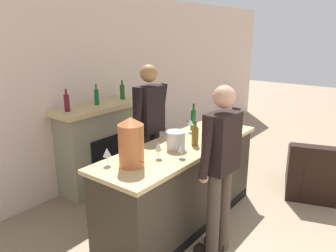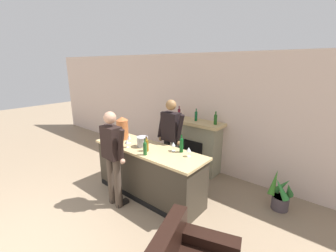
{
  "view_description": "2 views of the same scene",
  "coord_description": "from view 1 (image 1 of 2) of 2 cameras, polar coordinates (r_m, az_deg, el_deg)",
  "views": [
    {
      "loc": [
        -2.68,
        0.54,
        2.21
      ],
      "look_at": [
        0.42,
        2.9,
        1.08
      ],
      "focal_mm": 35.0,
      "sensor_mm": 36.0,
      "label": 1
    },
    {
      "loc": [
        2.99,
        -0.28,
        2.51
      ],
      "look_at": [
        0.24,
        3.04,
        1.31
      ],
      "focal_mm": 24.0,
      "sensor_mm": 36.0,
      "label": 2
    }
  ],
  "objects": [
    {
      "name": "wall_back_panel",
      "position": [
        4.69,
        -17.06,
        5.16
      ],
      "size": [
        12.0,
        0.07,
        2.75
      ],
      "color": "beige",
      "rests_on": "ground_plane"
    },
    {
      "name": "bar_counter",
      "position": [
        3.88,
        2.39,
        -10.13
      ],
      "size": [
        2.31,
        0.74,
        0.98
      ],
      "color": "#383025",
      "rests_on": "ground_plane"
    },
    {
      "name": "fireplace_stone",
      "position": [
        4.84,
        -11.93,
        -3.35
      ],
      "size": [
        1.33,
        0.52,
        1.52
      ],
      "color": "gray",
      "rests_on": "ground_plane"
    },
    {
      "name": "armchair_black",
      "position": [
        5.07,
        24.93,
        -8.02
      ],
      "size": [
        1.08,
        1.09,
        0.79
      ],
      "color": "black",
      "rests_on": "ground_plane"
    },
    {
      "name": "potted_plant_corner",
      "position": [
        6.18,
        4.82,
        -2.02
      ],
      "size": [
        0.38,
        0.37,
        0.7
      ],
      "color": "#473D43",
      "rests_on": "ground_plane"
    },
    {
      "name": "person_customer",
      "position": [
        3.2,
        9.11,
        -6.92
      ],
      "size": [
        0.66,
        0.32,
        1.75
      ],
      "color": "#493B30",
      "rests_on": "ground_plane"
    },
    {
      "name": "person_bartender",
      "position": [
        4.07,
        -3.17,
        -0.8
      ],
      "size": [
        0.66,
        0.31,
        1.84
      ],
      "color": "#262523",
      "rests_on": "ground_plane"
    },
    {
      "name": "copper_dispenser",
      "position": [
        3.07,
        -6.45,
        -2.75
      ],
      "size": [
        0.25,
        0.28,
        0.48
      ],
      "color": "#B86234",
      "rests_on": "bar_counter"
    },
    {
      "name": "ice_bucket_steel",
      "position": [
        3.54,
        1.37,
        -2.44
      ],
      "size": [
        0.21,
        0.21,
        0.2
      ],
      "color": "silver",
      "rests_on": "bar_counter"
    },
    {
      "name": "wine_bottle_merlot_tall",
      "position": [
        4.25,
        4.45,
        1.39
      ],
      "size": [
        0.07,
        0.07,
        0.34
      ],
      "color": "#0E4A1C",
      "rests_on": "bar_counter"
    },
    {
      "name": "wine_bottle_riesling_slim",
      "position": [
        3.65,
        4.75,
        -1.48
      ],
      "size": [
        0.08,
        0.08,
        0.27
      ],
      "color": "brown",
      "rests_on": "bar_counter"
    },
    {
      "name": "wine_bottle_port_short",
      "position": [
        3.67,
        7.59,
        -1.37
      ],
      "size": [
        0.06,
        0.06,
        0.3
      ],
      "color": "#1B5221",
      "rests_on": "bar_counter"
    },
    {
      "name": "wine_glass_front_left",
      "position": [
        4.39,
        6.86,
        1.44
      ],
      "size": [
        0.08,
        0.08,
        0.17
      ],
      "color": "silver",
      "rests_on": "bar_counter"
    },
    {
      "name": "wine_glass_near_bucket",
      "position": [
        4.11,
        3.93,
        0.55
      ],
      "size": [
        0.08,
        0.08,
        0.17
      ],
      "color": "silver",
      "rests_on": "bar_counter"
    },
    {
      "name": "wine_glass_mid_counter",
      "position": [
        3.15,
        -10.58,
        -4.61
      ],
      "size": [
        0.08,
        0.08,
        0.18
      ],
      "color": "silver",
      "rests_on": "bar_counter"
    },
    {
      "name": "wine_glass_front_right",
      "position": [
        3.26,
        -1.67,
        -3.69
      ],
      "size": [
        0.07,
        0.07,
        0.17
      ],
      "color": "silver",
      "rests_on": "bar_counter"
    },
    {
      "name": "wine_glass_by_dispenser",
      "position": [
        3.28,
        2.44,
        -3.87
      ],
      "size": [
        0.07,
        0.07,
        0.16
      ],
      "color": "silver",
      "rests_on": "bar_counter"
    }
  ]
}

